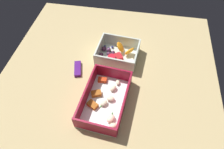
% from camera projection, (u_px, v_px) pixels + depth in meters
% --- Properties ---
extents(table_surface, '(0.80, 0.80, 0.02)m').
position_uv_depth(table_surface, '(109.00, 74.00, 0.77)').
color(table_surface, tan).
rests_on(table_surface, ground).
extents(pasta_container, '(0.23, 0.15, 0.06)m').
position_uv_depth(pasta_container, '(105.00, 100.00, 0.67)').
color(pasta_container, white).
rests_on(pasta_container, table_surface).
extents(fruit_bowl, '(0.15, 0.17, 0.06)m').
position_uv_depth(fruit_bowl, '(118.00, 54.00, 0.80)').
color(fruit_bowl, silver).
rests_on(fruit_bowl, table_surface).
extents(candy_bar, '(0.07, 0.04, 0.01)m').
position_uv_depth(candy_bar, '(78.00, 69.00, 0.77)').
color(candy_bar, '#51197A').
rests_on(candy_bar, table_surface).
extents(paper_cup_liner, '(0.03, 0.03, 0.01)m').
position_uv_depth(paper_cup_liner, '(112.00, 39.00, 0.87)').
color(paper_cup_liner, white).
rests_on(paper_cup_liner, table_surface).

